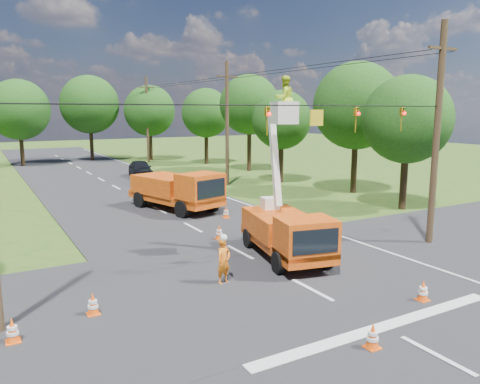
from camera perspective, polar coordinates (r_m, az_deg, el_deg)
ground at (r=33.98m, az=-12.65°, el=-0.70°), size 140.00×140.00×0.00m
road_main at (r=33.98m, az=-12.65°, el=-0.70°), size 12.00×100.00×0.06m
road_cross at (r=18.09m, az=4.79°, el=-9.90°), size 56.00×10.00×0.07m
stop_bar at (r=14.45m, az=16.99°, el=-15.61°), size 9.00×0.45×0.02m
edge_line at (r=35.98m, az=-4.11°, el=0.10°), size 0.12×90.00×0.02m
bucket_truck at (r=19.44m, az=5.70°, el=-3.51°), size 3.28×6.01×7.50m
second_truck at (r=29.07m, az=-7.59°, el=0.28°), size 4.22×7.07×2.49m
ground_worker at (r=16.81m, az=-2.00°, el=-8.41°), size 0.71×0.58×1.67m
distant_car at (r=44.31m, az=-12.04°, el=2.80°), size 2.64×4.91×1.59m
traffic_cone_0 at (r=13.12m, az=15.87°, el=-16.54°), size 0.38×0.38×0.71m
traffic_cone_1 at (r=16.57m, az=21.41°, el=-11.14°), size 0.38×0.38×0.71m
traffic_cone_2 at (r=22.52m, az=-2.56°, el=-4.92°), size 0.38×0.38×0.71m
traffic_cone_3 at (r=26.84m, az=-1.70°, el=-2.48°), size 0.38×0.38×0.71m
traffic_cone_4 at (r=15.16m, az=-17.49°, el=-12.90°), size 0.38×0.38×0.71m
traffic_cone_5 at (r=14.28m, az=-26.01°, el=-14.94°), size 0.38×0.38×0.71m
traffic_cone_6 at (r=32.52m, az=-5.54°, el=-0.33°), size 0.38×0.38×0.71m
pole_right_near at (r=22.98m, az=22.86°, el=6.62°), size 1.80×0.30×10.00m
pole_right_mid at (r=38.57m, az=-1.58°, el=8.41°), size 1.80×0.30×10.00m
pole_right_far at (r=56.98m, az=-11.24°, el=8.72°), size 1.80×0.30×10.00m
signal_span at (r=18.38m, az=10.87°, el=8.99°), size 18.00×0.29×1.07m
tree_right_a at (r=30.63m, az=19.73°, el=8.30°), size 5.40×5.40×8.28m
tree_right_b at (r=35.85m, az=14.03°, el=10.13°), size 6.40×6.40×9.65m
tree_right_c at (r=40.16m, az=5.09°, el=8.73°), size 5.00×5.00×7.83m
tree_right_d at (r=47.75m, az=1.15°, el=10.59°), size 6.00×6.00×9.70m
tree_right_e at (r=54.33m, az=-4.17°, el=9.57°), size 5.60×5.60×8.63m
tree_far_a at (r=57.18m, az=-25.36°, el=9.05°), size 6.60×6.60×9.50m
tree_far_b at (r=60.34m, az=-17.87°, el=10.11°), size 7.00×7.00×10.32m
tree_far_c at (r=59.19m, az=-10.97°, el=9.69°), size 6.20×6.20×9.18m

